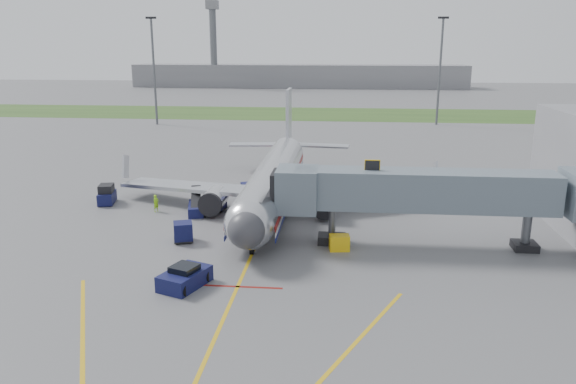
# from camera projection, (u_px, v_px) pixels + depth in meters

# --- Properties ---
(ground) EXTENTS (400.00, 400.00, 0.00)m
(ground) POSITION_uv_depth(u_px,v_px,m) (248.00, 264.00, 40.93)
(ground) COLOR #565659
(ground) RESTS_ON ground
(grass_strip) EXTENTS (300.00, 25.00, 0.01)m
(grass_strip) POSITION_uv_depth(u_px,v_px,m) (314.00, 114.00, 127.48)
(grass_strip) COLOR #2D4C1E
(grass_strip) RESTS_ON ground
(apron_markings) EXTENTS (21.52, 50.00, 0.01)m
(apron_markings) POSITION_uv_depth(u_px,v_px,m) (227.00, 310.00, 33.81)
(apron_markings) COLOR gold
(apron_markings) RESTS_ON ground
(airliner) EXTENTS (32.10, 35.67, 10.25)m
(airliner) POSITION_uv_depth(u_px,v_px,m) (273.00, 180.00, 54.91)
(airliner) COLOR silver
(airliner) RESTS_ON ground
(jet_bridge) EXTENTS (25.30, 4.00, 6.90)m
(jet_bridge) POSITION_uv_depth(u_px,v_px,m) (422.00, 192.00, 43.37)
(jet_bridge) COLOR slate
(jet_bridge) RESTS_ON ground
(light_mast_left) EXTENTS (2.00, 0.44, 20.40)m
(light_mast_left) POSITION_uv_depth(u_px,v_px,m) (154.00, 69.00, 108.32)
(light_mast_left) COLOR #595B60
(light_mast_left) RESTS_ON ground
(light_mast_right) EXTENTS (2.00, 0.44, 20.40)m
(light_mast_right) POSITION_uv_depth(u_px,v_px,m) (440.00, 69.00, 107.91)
(light_mast_right) COLOR #595B60
(light_mast_right) RESTS_ON ground
(distant_terminal) EXTENTS (120.00, 14.00, 8.00)m
(distant_terminal) POSITION_uv_depth(u_px,v_px,m) (298.00, 76.00, 204.33)
(distant_terminal) COLOR slate
(distant_terminal) RESTS_ON ground
(control_tower) EXTENTS (4.00, 4.00, 30.00)m
(control_tower) POSITION_uv_depth(u_px,v_px,m) (213.00, 38.00, 198.94)
(control_tower) COLOR #595B60
(control_tower) RESTS_ON ground
(pushback_tug) EXTENTS (3.28, 4.05, 1.46)m
(pushback_tug) POSITION_uv_depth(u_px,v_px,m) (185.00, 277.00, 37.03)
(pushback_tug) COLOR #0D123A
(pushback_tug) RESTS_ON ground
(baggage_tug) EXTENTS (1.99, 3.01, 1.94)m
(baggage_tug) POSITION_uv_depth(u_px,v_px,m) (107.00, 195.00, 56.12)
(baggage_tug) COLOR #0D123A
(baggage_tug) RESTS_ON ground
(baggage_cart_a) EXTENTS (1.77, 1.77, 1.63)m
(baggage_cart_a) POSITION_uv_depth(u_px,v_px,m) (217.00, 202.00, 53.75)
(baggage_cart_a) COLOR #0D123A
(baggage_cart_a) RESTS_ON ground
(baggage_cart_b) EXTENTS (1.91, 1.91, 1.63)m
(baggage_cart_b) POSITION_uv_depth(u_px,v_px,m) (183.00, 232.00, 45.25)
(baggage_cart_b) COLOR #0D123A
(baggage_cart_b) RESTS_ON ground
(baggage_cart_c) EXTENTS (1.84, 1.84, 1.50)m
(baggage_cart_c) POSITION_uv_depth(u_px,v_px,m) (248.00, 190.00, 58.54)
(baggage_cart_c) COLOR #0D123A
(baggage_cart_c) RESTS_ON ground
(belt_loader) EXTENTS (2.21, 4.48, 2.11)m
(belt_loader) POSITION_uv_depth(u_px,v_px,m) (196.00, 208.00, 52.99)
(belt_loader) COLOR #0D123A
(belt_loader) RESTS_ON ground
(ground_power_cart) EXTENTS (1.65, 1.22, 1.22)m
(ground_power_cart) POSITION_uv_depth(u_px,v_px,m) (339.00, 243.00, 43.48)
(ground_power_cart) COLOR #E8B70D
(ground_power_cart) RESTS_ON ground
(ramp_worker) EXTENTS (0.65, 0.72, 1.65)m
(ramp_worker) POSITION_uv_depth(u_px,v_px,m) (156.00, 203.00, 53.38)
(ramp_worker) COLOR #8CD819
(ramp_worker) RESTS_ON ground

